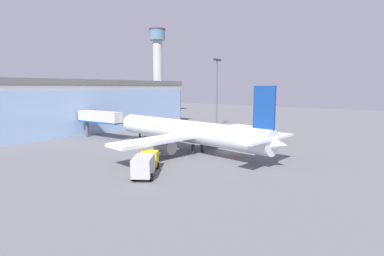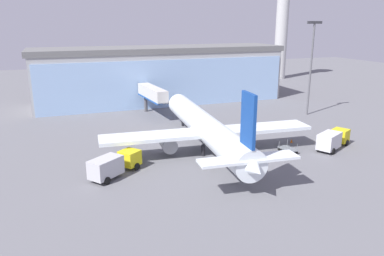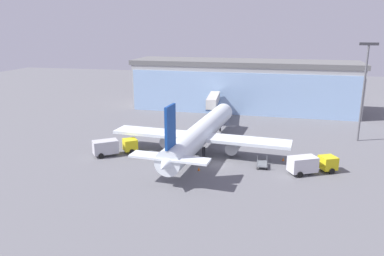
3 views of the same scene
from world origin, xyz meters
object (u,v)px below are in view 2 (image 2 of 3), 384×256
at_px(catering_truck, 114,164).
at_px(baggage_cart, 288,149).
at_px(fuel_truck, 333,139).
at_px(safety_cone_nose, 243,168).
at_px(control_tower, 283,15).
at_px(jet_bridge, 152,94).
at_px(airplane, 206,128).
at_px(apron_light_mast, 311,60).
at_px(safety_cone_wingtip, 292,141).

relative_size(catering_truck, baggage_cart, 2.50).
bearing_deg(fuel_truck, safety_cone_nose, 161.84).
height_order(control_tower, catering_truck, control_tower).
bearing_deg(catering_truck, fuel_truck, -39.27).
bearing_deg(control_tower, jet_bridge, -146.16).
bearing_deg(fuel_truck, airplane, 134.56).
height_order(jet_bridge, baggage_cart, jet_bridge).
height_order(fuel_truck, safety_cone_nose, fuel_truck).
bearing_deg(safety_cone_nose, jet_bridge, 95.72).
xyz_separation_m(apron_light_mast, fuel_truck, (-10.01, -18.93, -9.36)).
height_order(control_tower, airplane, control_tower).
bearing_deg(catering_truck, jet_bridge, 29.12).
bearing_deg(control_tower, baggage_cart, -122.54).
height_order(control_tower, safety_cone_wingtip, control_tower).
distance_m(airplane, safety_cone_wingtip, 14.22).
xyz_separation_m(jet_bridge, safety_cone_nose, (3.15, -31.48, -4.15)).
bearing_deg(fuel_truck, catering_truck, 150.41).
distance_m(airplane, baggage_cart, 12.02).
xyz_separation_m(control_tower, fuel_truck, (-33.32, -64.26, -18.63)).
xyz_separation_m(jet_bridge, apron_light_mast, (29.42, -9.96, 6.40)).
bearing_deg(fuel_truck, jet_bridge, 96.72).
xyz_separation_m(catering_truck, fuel_truck, (31.70, -1.34, 0.00)).
relative_size(fuel_truck, safety_cone_nose, 13.63).
distance_m(apron_light_mast, safety_cone_nose, 35.56).
height_order(jet_bridge, fuel_truck, jet_bridge).
xyz_separation_m(jet_bridge, control_tower, (52.73, 35.36, 15.67)).
height_order(airplane, safety_cone_wingtip, airplane).
xyz_separation_m(catering_truck, baggage_cart, (24.65, -0.37, -0.97)).
xyz_separation_m(airplane, catering_truck, (-14.03, -4.49, -1.91)).
height_order(jet_bridge, safety_cone_wingtip, jet_bridge).
height_order(catering_truck, baggage_cart, catering_truck).
distance_m(jet_bridge, fuel_truck, 34.94).
height_order(fuel_truck, safety_cone_wingtip, fuel_truck).
height_order(baggage_cart, safety_cone_nose, baggage_cart).
height_order(jet_bridge, control_tower, control_tower).
distance_m(catering_truck, fuel_truck, 31.73).
distance_m(jet_bridge, control_tower, 65.39).
bearing_deg(apron_light_mast, fuel_truck, -117.87).
distance_m(catering_truck, safety_cone_nose, 15.98).
relative_size(jet_bridge, airplane, 0.33).
bearing_deg(catering_truck, control_tower, 7.21).
relative_size(apron_light_mast, airplane, 0.50).
xyz_separation_m(fuel_truck, safety_cone_wingtip, (-3.85, 4.57, -1.19)).
height_order(jet_bridge, catering_truck, jet_bridge).
xyz_separation_m(airplane, safety_cone_wingtip, (13.82, -1.27, -3.10)).
bearing_deg(baggage_cart, catering_truck, -93.21).
bearing_deg(safety_cone_nose, safety_cone_wingtip, 29.94).
height_order(baggage_cart, safety_cone_wingtip, baggage_cart).
distance_m(jet_bridge, safety_cone_wingtip, 29.18).
height_order(jet_bridge, safety_cone_nose, jet_bridge).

